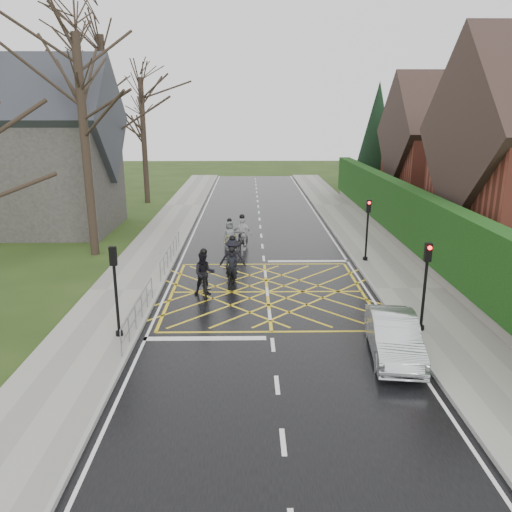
{
  "coord_description": "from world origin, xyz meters",
  "views": [
    {
      "loc": [
        -0.77,
        -19.82,
        7.29
      ],
      "look_at": [
        -0.46,
        1.0,
        1.3
      ],
      "focal_mm": 35.0,
      "sensor_mm": 36.0,
      "label": 1
    }
  ],
  "objects_px": {
    "cyclist_back": "(204,278)",
    "car": "(394,336)",
    "cyclist_mid": "(233,263)",
    "cyclist_front": "(242,237)",
    "cyclist_lead": "(230,239)",
    "cyclist_rear": "(232,273)"
  },
  "relations": [
    {
      "from": "cyclist_back",
      "to": "car",
      "type": "distance_m",
      "value": 8.36
    },
    {
      "from": "cyclist_lead",
      "to": "cyclist_back",
      "type": "bearing_deg",
      "value": -113.96
    },
    {
      "from": "cyclist_front",
      "to": "cyclist_rear",
      "type": "bearing_deg",
      "value": -76.95
    },
    {
      "from": "cyclist_rear",
      "to": "cyclist_mid",
      "type": "xyz_separation_m",
      "value": [
        0.01,
        0.85,
        0.19
      ]
    },
    {
      "from": "cyclist_back",
      "to": "cyclist_lead",
      "type": "distance_m",
      "value": 7.11
    },
    {
      "from": "cyclist_back",
      "to": "car",
      "type": "relative_size",
      "value": 0.52
    },
    {
      "from": "cyclist_lead",
      "to": "cyclist_mid",
      "type": "bearing_deg",
      "value": -103.93
    },
    {
      "from": "cyclist_mid",
      "to": "cyclist_front",
      "type": "relative_size",
      "value": 1.01
    },
    {
      "from": "car",
      "to": "cyclist_rear",
      "type": "bearing_deg",
      "value": 134.33
    },
    {
      "from": "cyclist_mid",
      "to": "cyclist_front",
      "type": "bearing_deg",
      "value": 89.35
    },
    {
      "from": "cyclist_mid",
      "to": "cyclist_front",
      "type": "xyz_separation_m",
      "value": [
        0.37,
        4.83,
        0.01
      ]
    },
    {
      "from": "cyclist_lead",
      "to": "car",
      "type": "bearing_deg",
      "value": -83.83
    },
    {
      "from": "cyclist_rear",
      "to": "cyclist_front",
      "type": "bearing_deg",
      "value": 93.13
    },
    {
      "from": "cyclist_front",
      "to": "cyclist_lead",
      "type": "relative_size",
      "value": 1.08
    },
    {
      "from": "cyclist_rear",
      "to": "cyclist_front",
      "type": "relative_size",
      "value": 0.85
    },
    {
      "from": "cyclist_mid",
      "to": "car",
      "type": "relative_size",
      "value": 0.54
    },
    {
      "from": "cyclist_rear",
      "to": "cyclist_lead",
      "type": "bearing_deg",
      "value": 100.02
    },
    {
      "from": "cyclist_rear",
      "to": "car",
      "type": "distance_m",
      "value": 8.54
    },
    {
      "from": "cyclist_mid",
      "to": "car",
      "type": "height_order",
      "value": "cyclist_mid"
    },
    {
      "from": "cyclist_back",
      "to": "cyclist_mid",
      "type": "xyz_separation_m",
      "value": [
        1.1,
        2.12,
        -0.02
      ]
    },
    {
      "from": "cyclist_rear",
      "to": "cyclist_back",
      "type": "xyz_separation_m",
      "value": [
        -1.09,
        -1.27,
        0.21
      ]
    },
    {
      "from": "cyclist_rear",
      "to": "car",
      "type": "bearing_deg",
      "value": -45.3
    }
  ]
}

